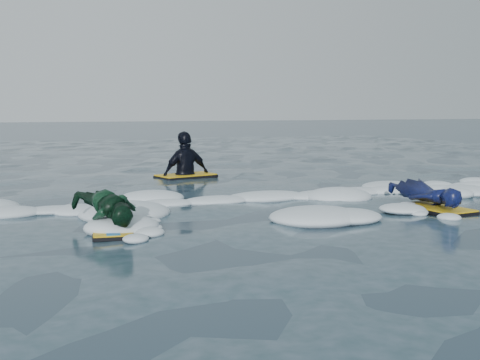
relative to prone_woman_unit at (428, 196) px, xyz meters
name	(u,v)px	position (x,y,z in m)	size (l,w,h in m)	color
ground	(230,222)	(-3.00, 0.07, -0.21)	(120.00, 120.00, 0.00)	#172938
foam_band	(207,209)	(-3.00, 1.11, -0.21)	(12.00, 3.10, 0.30)	white
prone_woman_unit	(428,196)	(0.00, 0.00, 0.00)	(0.72, 1.61, 0.40)	black
prone_child_unit	(110,210)	(-4.54, -0.01, 0.05)	(0.83, 1.35, 0.49)	black
waiting_rider_unit	(186,175)	(-2.32, 4.96, -0.14)	(1.37, 0.99, 1.84)	black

